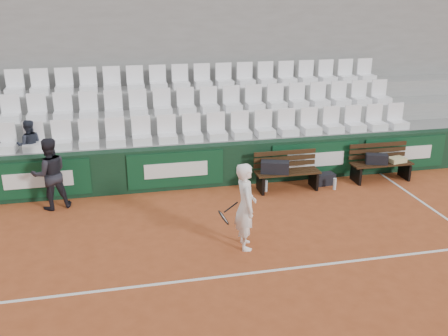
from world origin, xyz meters
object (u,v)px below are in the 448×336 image
sports_bag_ground (325,179)px  water_bottle_near (266,186)px  spectator_c (27,125)px  bench_right (381,171)px  sports_bag_left (275,167)px  sports_bag_right (377,159)px  water_bottle_far (335,184)px  tennis_player (245,206)px  ball_kid (50,174)px  bench_left (287,180)px

sports_bag_ground → water_bottle_near: (-1.50, -0.13, -0.00)m
spectator_c → bench_right: bearing=166.6°
sports_bag_left → water_bottle_near: (-0.20, 0.02, -0.45)m
bench_right → sports_bag_left: sports_bag_left is taller
sports_bag_left → sports_bag_right: (2.59, 0.09, -0.02)m
water_bottle_far → tennis_player: tennis_player is taller
water_bottle_near → tennis_player: tennis_player is taller
sports_bag_right → tennis_player: tennis_player is taller
water_bottle_near → spectator_c: 5.53m
sports_bag_right → bench_right: bearing=11.8°
sports_bag_ground → spectator_c: (-6.72, 1.03, 1.43)m
spectator_c → water_bottle_far: bearing=162.4°
tennis_player → water_bottle_near: bearing=65.1°
sports_bag_left → tennis_player: (-1.33, -2.42, 0.22)m
bench_right → ball_kid: 7.68m
bench_right → water_bottle_near: (-2.95, -0.10, -0.09)m
sports_bag_left → water_bottle_far: sports_bag_left is taller
sports_bag_ground → spectator_c: 6.95m
sports_bag_right → tennis_player: bearing=-147.4°
sports_bag_right → ball_kid: 7.50m
sports_bag_left → spectator_c: (-5.41, 1.18, 0.99)m
water_bottle_far → bench_right: bearing=14.0°
bench_left → bench_right: bearing=2.3°
bench_left → ball_kid: size_ratio=0.97×
sports_bag_left → sports_bag_right: bearing=1.9°
bench_left → sports_bag_right: 2.30m
sports_bag_right → ball_kid: bearing=179.8°
bench_right → water_bottle_far: size_ratio=5.38×
sports_bag_right → water_bottle_far: 1.30m
sports_bag_left → tennis_player: 2.76m
sports_bag_left → ball_kid: (-4.90, 0.11, 0.19)m
bench_right → spectator_c: size_ratio=1.31×
bench_right → sports_bag_right: (-0.16, -0.03, 0.34)m
sports_bag_left → ball_kid: ball_kid is taller
bench_right → water_bottle_far: (-1.35, -0.34, -0.09)m
sports_bag_right → sports_bag_ground: 1.35m
bench_left → spectator_c: (-5.73, 1.15, 1.35)m
sports_bag_left → water_bottle_near: 0.49m
bench_right → ball_kid: bearing=-179.9°
water_bottle_far → spectator_c: bearing=168.4°
bench_right → water_bottle_near: 2.95m
tennis_player → sports_bag_ground: bearing=44.2°
sports_bag_left → spectator_c: size_ratio=0.56×
bench_right → tennis_player: tennis_player is taller
water_bottle_far → spectator_c: size_ratio=0.24×
bench_right → tennis_player: bearing=-148.1°
sports_bag_right → water_bottle_near: (-2.79, -0.07, -0.43)m
water_bottle_near → water_bottle_far: bearing=-8.3°
sports_bag_left → sports_bag_right: 2.59m
bench_left → sports_bag_ground: size_ratio=3.32×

